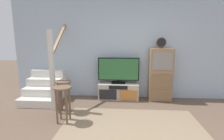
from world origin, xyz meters
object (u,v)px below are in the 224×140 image
Objects in this scene: bar_stool_far at (64,89)px; television at (119,70)px; desk_clock at (161,43)px; side_cabinet at (160,75)px; bar_stool_near at (63,96)px; media_console at (118,91)px.

television is at bearing 38.08° from bar_stool_far.
television is at bearing 178.46° from desk_clock.
side_cabinet is at bearing 32.63° from desk_clock.
side_cabinet is 1.95× the size of bar_stool_far.
bar_stool_near is at bearing -126.61° from television.
media_console is at bearing -90.00° from television.
bar_stool_near is at bearing -72.31° from bar_stool_far.
desk_clock reaches higher than side_cabinet.
bar_stool_near is (-1.02, -1.35, 0.31)m from media_console.
television is 1.51m from bar_stool_far.
bar_stool_far is (-2.26, -0.90, -0.16)m from side_cabinet.
side_cabinet is 2.52m from bar_stool_near.
side_cabinet is at bearing 21.79° from bar_stool_far.
desk_clock is at bearing -147.37° from side_cabinet.
desk_clock reaches higher than bar_stool_far.
desk_clock is at bearing -0.25° from media_console.
television is at bearing 179.28° from side_cabinet.
bar_stool_near is at bearing -127.10° from media_console.
bar_stool_far is (-1.17, -0.92, -0.27)m from television.
bar_stool_far is at bearing -158.21° from side_cabinet.
bar_stool_near is (-1.02, -1.38, -0.27)m from television.
bar_stool_near is at bearing -147.15° from side_cabinet.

